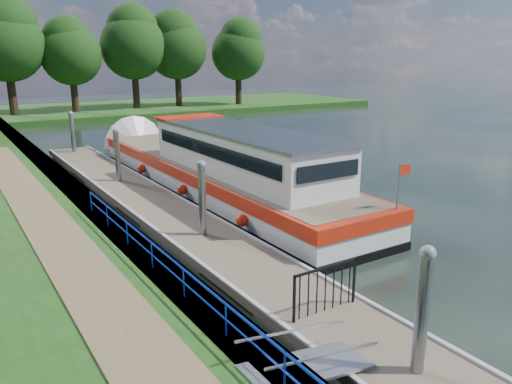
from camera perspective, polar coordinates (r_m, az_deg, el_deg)
ground at (r=11.03m, az=15.58°, el=-19.51°), size 160.00×160.00×0.00m
bank_edge at (r=22.08m, az=-19.68°, el=-0.95°), size 1.10×90.00×0.78m
far_bank at (r=61.17m, az=-14.48°, el=9.17°), size 60.00×18.00×0.60m
footpath at (r=15.07m, az=-20.42°, el=-6.74°), size 1.60×40.00×0.05m
blue_fence at (r=10.95m, az=-6.09°, el=-11.29°), size 0.04×18.04×0.72m
pontoon at (r=20.98m, az=-11.58°, el=-1.76°), size 2.50×30.00×0.56m
mooring_piles at (r=20.69m, az=-11.74°, el=1.14°), size 0.30×27.30×3.55m
gangway at (r=9.89m, az=5.93°, el=-19.07°), size 2.58×1.00×0.92m
gate_panel at (r=11.80m, az=7.96°, el=-10.20°), size 1.85×0.05×1.15m
barge at (r=23.79m, az=-5.23°, el=2.74°), size 4.36×21.15×4.78m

